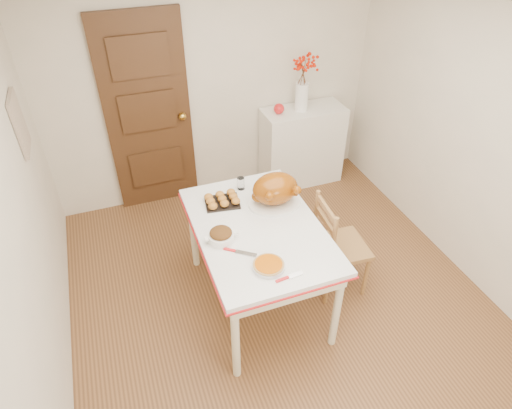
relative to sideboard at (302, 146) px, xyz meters
name	(u,v)px	position (x,y,z in m)	size (l,w,h in m)	color
floor	(285,308)	(-0.95, -1.78, -0.46)	(3.50, 4.00, 0.00)	#52331D
wall_back	(213,85)	(-0.95, 0.22, 0.79)	(3.50, 0.00, 2.50)	beige
wall_left	(19,251)	(-2.70, -1.78, 0.79)	(0.00, 4.00, 2.50)	beige
wall_right	(491,147)	(0.80, -1.78, 0.79)	(0.00, 4.00, 2.50)	beige
door_back	(149,116)	(-1.65, 0.19, 0.57)	(0.85, 0.06, 2.06)	#3D2512
photo_board	(19,124)	(-2.68, -0.58, 1.04)	(0.03, 0.35, 0.45)	#B6B095
sideboard	(302,146)	(0.00, 0.00, 0.00)	(0.92, 0.41, 0.92)	silver
kitchen_table	(258,265)	(-1.14, -1.60, -0.04)	(0.96, 1.40, 0.84)	silver
chair_oak	(341,245)	(-0.40, -1.67, 0.02)	(0.42, 0.42, 0.95)	olive
berry_vase	(303,82)	(-0.04, 0.00, 0.78)	(0.33, 0.33, 0.63)	white
apple	(279,109)	(-0.30, 0.00, 0.52)	(0.11, 0.11, 0.11)	red
turkey_platter	(275,190)	(-0.91, -1.38, 0.52)	(0.44, 0.35, 0.28)	#8C480C
pumpkin_pie	(269,265)	(-1.22, -2.03, 0.40)	(0.23, 0.23, 0.05)	#B24D00
stuffing_dish	(221,235)	(-1.45, -1.65, 0.43)	(0.25, 0.20, 0.10)	brown
rolls_tray	(222,200)	(-1.31, -1.22, 0.42)	(0.28, 0.22, 0.07)	#B06D2C
pie_server	(289,277)	(-1.12, -2.17, 0.39)	(0.20, 0.06, 0.01)	silver
carving_knife	(240,252)	(-1.36, -1.83, 0.39)	(0.25, 0.06, 0.01)	silver
drinking_glass	(241,183)	(-1.10, -1.08, 0.43)	(0.06, 0.06, 0.11)	white
shaker_pair	(277,177)	(-0.77, -1.08, 0.42)	(0.09, 0.03, 0.09)	white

